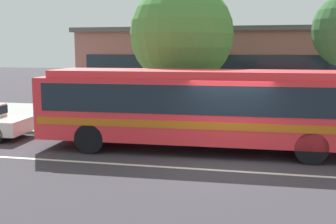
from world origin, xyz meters
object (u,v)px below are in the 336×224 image
object	(u,v)px
pedestrian_standing_by_tree	(210,110)
street_tree_near_stop	(182,34)
pedestrian_waiting_near_sign	(197,108)
pedestrian_walking_along_curb	(266,112)
transit_bus	(197,104)

from	to	relation	value
pedestrian_standing_by_tree	street_tree_near_stop	size ratio (longest dim) A/B	0.27
pedestrian_waiting_near_sign	pedestrian_standing_by_tree	size ratio (longest dim) A/B	1.04
pedestrian_waiting_near_sign	pedestrian_walking_along_curb	bearing A→B (deg)	-10.53
transit_bus	pedestrian_walking_along_curb	bearing A→B (deg)	40.26
transit_bus	street_tree_near_stop	distance (m)	4.64
street_tree_near_stop	transit_bus	bearing A→B (deg)	-71.84
transit_bus	pedestrian_waiting_near_sign	xyz separation A→B (m)	(-0.36, 2.47, -0.47)
pedestrian_walking_along_curb	pedestrian_standing_by_tree	bearing A→B (deg)	170.73
transit_bus	pedestrian_standing_by_tree	xyz separation A→B (m)	(0.17, 2.32, -0.50)
pedestrian_walking_along_curb	pedestrian_waiting_near_sign	bearing A→B (deg)	169.47
street_tree_near_stop	pedestrian_walking_along_curb	bearing A→B (deg)	-26.48
pedestrian_waiting_near_sign	street_tree_near_stop	bearing A→B (deg)	124.28
pedestrian_walking_along_curb	pedestrian_standing_by_tree	xyz separation A→B (m)	(-2.16, 0.35, -0.01)
pedestrian_waiting_near_sign	street_tree_near_stop	xyz separation A→B (m)	(-0.87, 1.27, 2.93)
pedestrian_walking_along_curb	pedestrian_standing_by_tree	world-z (taller)	pedestrian_walking_along_curb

